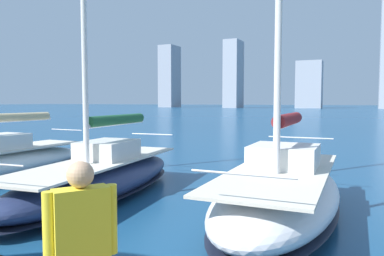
% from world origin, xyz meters
% --- Properties ---
extents(city_skyline, '(173.81, 20.92, 50.35)m').
position_xyz_m(city_skyline, '(-8.22, -162.73, 18.57)').
color(city_skyline, gray).
rests_on(city_skyline, ground).
extents(sailboat_maroon, '(2.77, 7.27, 10.19)m').
position_xyz_m(sailboat_maroon, '(-2.49, -6.67, 0.71)').
color(sailboat_maroon, white).
rests_on(sailboat_maroon, ground).
extents(sailboat_forest, '(3.00, 8.27, 11.96)m').
position_xyz_m(sailboat_forest, '(2.85, -6.55, 0.68)').
color(sailboat_forest, navy).
rests_on(sailboat_forest, ground).
extents(person_yellow_shirt, '(0.44, 0.55, 1.77)m').
position_xyz_m(person_yellow_shirt, '(-2.03, -0.17, 1.67)').
color(person_yellow_shirt, '#4C473D').
rests_on(person_yellow_shirt, dock_pier).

